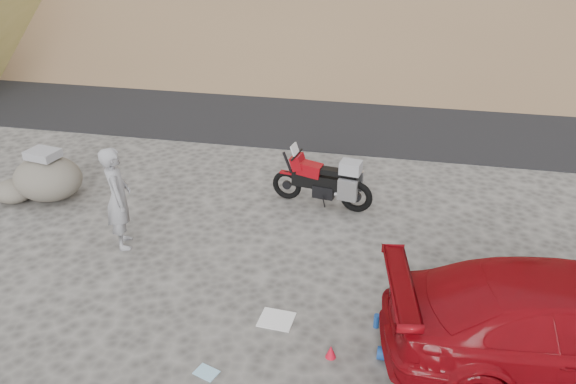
% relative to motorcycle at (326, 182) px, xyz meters
% --- Properties ---
extents(ground, '(140.00, 140.00, 0.00)m').
position_rel_motorcycle_xyz_m(ground, '(-1.50, -2.76, -0.55)').
color(ground, '#454340').
rests_on(ground, ground).
extents(road, '(120.00, 7.00, 0.05)m').
position_rel_motorcycle_xyz_m(road, '(-1.50, 6.24, -0.55)').
color(road, black).
rests_on(road, ground).
extents(motorcycle, '(2.17, 0.83, 1.29)m').
position_rel_motorcycle_xyz_m(motorcycle, '(0.00, 0.00, 0.00)').
color(motorcycle, black).
rests_on(motorcycle, ground).
extents(man, '(0.74, 0.84, 1.94)m').
position_rel_motorcycle_xyz_m(man, '(-3.43, -2.25, -0.55)').
color(man, gray).
rests_on(man, ground).
extents(red_car, '(5.22, 2.78, 1.44)m').
position_rel_motorcycle_xyz_m(red_car, '(3.84, -3.90, -0.55)').
color(red_car, maroon).
rests_on(red_car, ground).
extents(boulder, '(1.81, 1.69, 1.12)m').
position_rel_motorcycle_xyz_m(boulder, '(-5.80, -0.87, -0.06)').
color(boulder, '#5A554D').
rests_on(boulder, ground).
extents(small_rock, '(0.84, 0.77, 0.48)m').
position_rel_motorcycle_xyz_m(small_rock, '(-6.47, -1.17, -0.31)').
color(small_rock, '#5A554D').
rests_on(small_rock, ground).
extents(gear_white_cloth, '(0.54, 0.49, 0.02)m').
position_rel_motorcycle_xyz_m(gear_white_cloth, '(-0.20, -3.76, -0.54)').
color(gear_white_cloth, white).
rests_on(gear_white_cloth, ground).
extents(gear_blue_mat, '(0.47, 0.20, 0.18)m').
position_rel_motorcycle_xyz_m(gear_blue_mat, '(1.58, -4.26, -0.46)').
color(gear_blue_mat, navy).
rests_on(gear_blue_mat, ground).
extents(gear_bottle, '(0.10, 0.10, 0.23)m').
position_rel_motorcycle_xyz_m(gear_bottle, '(1.29, -3.61, -0.44)').
color(gear_bottle, navy).
rests_on(gear_bottle, ground).
extents(gear_funnel, '(0.17, 0.17, 0.19)m').
position_rel_motorcycle_xyz_m(gear_funnel, '(0.71, -4.37, -0.46)').
color(gear_funnel, red).
rests_on(gear_funnel, ground).
extents(gear_blue_cloth, '(0.37, 0.31, 0.01)m').
position_rel_motorcycle_xyz_m(gear_blue_cloth, '(-0.89, -5.01, -0.55)').
color(gear_blue_cloth, '#95C8E6').
rests_on(gear_blue_cloth, ground).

